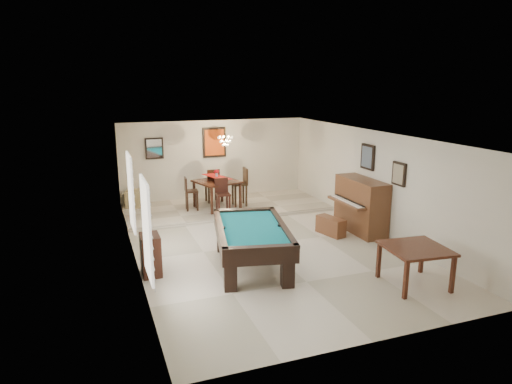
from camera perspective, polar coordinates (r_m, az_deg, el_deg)
ground_plane at (r=11.00m, az=1.09°, el=-6.58°), size 6.00×9.00×0.02m
wall_back at (r=14.81m, az=-5.22°, el=3.92°), size 6.00×0.04×2.60m
wall_front at (r=6.81m, az=15.13°, el=-8.32°), size 6.00×0.04×2.60m
wall_left at (r=9.96m, az=-15.19°, el=-1.34°), size 0.04×9.00×2.60m
wall_right at (r=12.01m, az=14.58°, el=1.23°), size 0.04×9.00×2.60m
ceiling at (r=10.39m, az=1.15°, el=7.06°), size 6.00×9.00×0.04m
dining_step at (r=13.91m, az=-3.77°, el=-1.94°), size 6.00×2.50×0.12m
window_left_front at (r=7.83m, az=-13.50°, el=-4.55°), size 0.06×1.00×1.70m
window_left_rear at (r=10.52m, az=-15.37°, el=0.00°), size 0.06×1.00×1.70m
pool_table at (r=9.56m, az=-0.54°, el=-6.92°), size 1.92×2.84×0.87m
square_table at (r=9.27m, az=19.19°, el=-8.73°), size 1.21×1.21×0.76m
upright_piano at (r=11.93m, az=12.32°, el=-1.73°), size 0.93×1.66×1.38m
piano_bench at (r=11.75m, az=9.31°, el=-4.22°), size 0.50×0.86×0.45m
apothecary_chest at (r=9.44m, az=-13.03°, el=-7.67°), size 0.37×0.56×0.83m
dining_table at (r=13.58m, az=-4.89°, el=-0.03°), size 1.42×1.42×0.94m
flower_vase at (r=13.45m, az=-4.94°, el=2.36°), size 0.16×0.16×0.22m
dining_chair_south at (r=12.82m, az=-4.16°, el=-0.64°), size 0.40×0.40×1.03m
dining_chair_north at (r=14.25m, az=-5.52°, el=0.84°), size 0.41×0.41×1.06m
dining_chair_west at (r=13.43m, az=-8.06°, el=-0.20°), size 0.40×0.40×0.98m
dining_chair_east at (r=13.77m, az=-2.10°, el=0.65°), size 0.45×0.45×1.15m
corner_bench at (r=14.21m, az=-15.04°, el=-0.77°), size 0.56×0.64×0.49m
chandelier at (r=13.44m, az=-3.85°, el=6.82°), size 0.44×0.44×0.60m
back_painting at (r=14.68m, az=-5.23°, el=6.20°), size 0.75×0.06×0.95m
back_mirror at (r=14.33m, az=-12.61°, el=5.34°), size 0.55×0.06×0.65m
right_picture_upper at (r=12.12m, az=13.80°, el=4.28°), size 0.06×0.55×0.65m
right_picture_lower at (r=11.12m, az=17.45°, el=2.17°), size 0.06×0.45×0.55m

